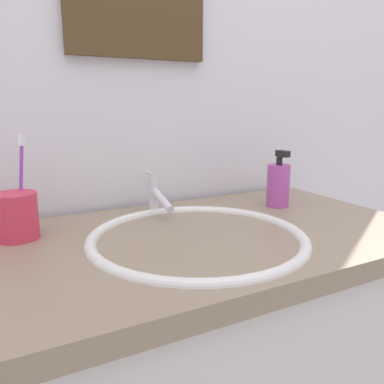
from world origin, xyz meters
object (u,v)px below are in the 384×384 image
object	(u,v)px
toothbrush_cup	(16,216)
toothbrush_purple	(21,178)
soap_dispenser	(278,184)
faucet	(158,195)

from	to	relation	value
toothbrush_cup	toothbrush_purple	distance (m)	0.08
toothbrush_cup	soap_dispenser	distance (m)	0.63
faucet	toothbrush_purple	xyz separation A→B (m)	(-0.31, -0.01, 0.07)
faucet	toothbrush_purple	size ratio (longest dim) A/B	0.72
faucet	soap_dispenser	distance (m)	0.32
toothbrush_purple	soap_dispenser	world-z (taller)	toothbrush_purple
toothbrush_cup	soap_dispenser	size ratio (longest dim) A/B	0.63
faucet	toothbrush_cup	size ratio (longest dim) A/B	1.53
toothbrush_cup	soap_dispenser	bearing A→B (deg)	-3.56
toothbrush_purple	soap_dispenser	xyz separation A→B (m)	(0.62, -0.07, -0.06)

